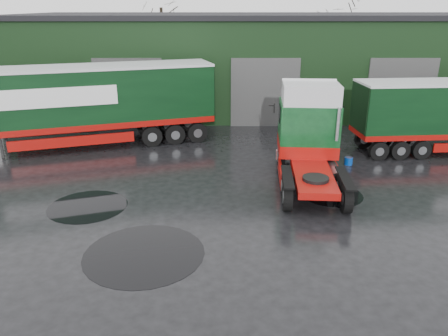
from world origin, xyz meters
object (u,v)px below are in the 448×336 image
(warehouse, at_px, (258,61))
(wash_bucket, at_px, (348,161))
(tree_back_a, at_px, (162,30))
(tree_back_b, at_px, (336,41))
(hero_tractor, at_px, (313,140))
(trailer_left, at_px, (83,107))

(warehouse, relative_size, wash_bucket, 89.42)
(warehouse, relative_size, tree_back_a, 3.41)
(warehouse, xyz_separation_m, tree_back_b, (8.00, 10.00, 0.59))
(warehouse, distance_m, tree_back_b, 12.82)
(hero_tractor, bearing_deg, trailer_left, 156.71)
(tree_back_a, height_order, tree_back_b, tree_back_a)
(hero_tractor, height_order, tree_back_b, tree_back_b)
(warehouse, distance_m, hero_tractor, 15.58)
(wash_bucket, height_order, tree_back_b, tree_back_b)
(hero_tractor, xyz_separation_m, wash_bucket, (2.27, 2.61, -1.79))
(tree_back_a, distance_m, tree_back_b, 16.03)
(warehouse, distance_m, wash_bucket, 13.62)
(warehouse, height_order, wash_bucket, warehouse)
(warehouse, xyz_separation_m, tree_back_a, (-8.00, 10.00, 1.59))
(tree_back_a, bearing_deg, tree_back_b, 0.00)
(trailer_left, relative_size, tree_back_a, 1.39)
(hero_tractor, relative_size, wash_bucket, 17.43)
(hero_tractor, distance_m, wash_bucket, 3.90)
(tree_back_b, bearing_deg, trailer_left, -131.19)
(warehouse, bearing_deg, trailer_left, -133.53)
(wash_bucket, bearing_deg, tree_back_b, 78.30)
(hero_tractor, relative_size, tree_back_a, 0.66)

